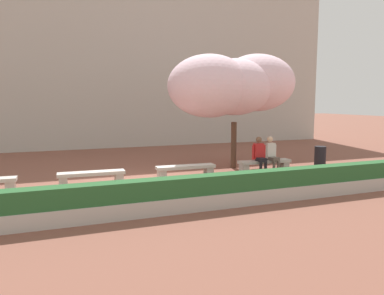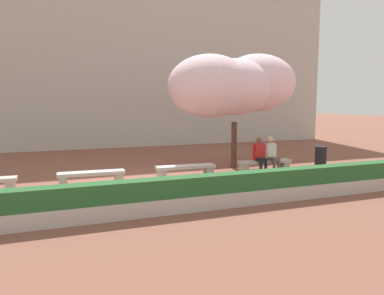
% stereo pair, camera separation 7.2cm
% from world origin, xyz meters
% --- Properties ---
extents(ground_plane, '(100.00, 100.00, 0.00)m').
position_xyz_m(ground_plane, '(0.00, 0.00, 0.00)').
color(ground_plane, brown).
extents(building_facade, '(28.00, 4.00, 10.76)m').
position_xyz_m(building_facade, '(0.00, 10.98, 5.38)').
color(building_facade, '#B7B2A8').
rests_on(building_facade, ground).
extents(stone_bench_near_west, '(1.97, 0.50, 0.45)m').
position_xyz_m(stone_bench_near_west, '(-1.49, 0.00, 0.31)').
color(stone_bench_near_west, '#BCB7AD').
rests_on(stone_bench_near_west, ground).
extents(stone_bench_center, '(1.97, 0.50, 0.45)m').
position_xyz_m(stone_bench_center, '(1.49, 0.00, 0.31)').
color(stone_bench_center, '#BCB7AD').
rests_on(stone_bench_center, ground).
extents(stone_bench_near_east, '(1.97, 0.50, 0.45)m').
position_xyz_m(stone_bench_near_east, '(4.48, 0.00, 0.31)').
color(stone_bench_near_east, '#BCB7AD').
rests_on(stone_bench_near_east, ground).
extents(person_seated_left, '(0.51, 0.71, 1.29)m').
position_xyz_m(person_seated_left, '(4.24, -0.05, 0.70)').
color(person_seated_left, black).
rests_on(person_seated_left, ground).
extents(person_seated_right, '(0.51, 0.69, 1.29)m').
position_xyz_m(person_seated_right, '(4.72, -0.05, 0.70)').
color(person_seated_right, black).
rests_on(person_seated_right, ground).
extents(cherry_tree_main, '(5.09, 3.18, 4.32)m').
position_xyz_m(cherry_tree_main, '(3.87, 1.29, 3.11)').
color(cherry_tree_main, '#513828').
rests_on(cherry_tree_main, ground).
extents(planter_hedge_foreground, '(15.08, 0.50, 0.80)m').
position_xyz_m(planter_hedge_foreground, '(0.00, -3.32, 0.39)').
color(planter_hedge_foreground, '#BCB7AD').
rests_on(planter_hedge_foreground, ground).
extents(trash_bin, '(0.44, 0.44, 0.78)m').
position_xyz_m(trash_bin, '(7.23, 0.35, 0.39)').
color(trash_bin, black).
rests_on(trash_bin, ground).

